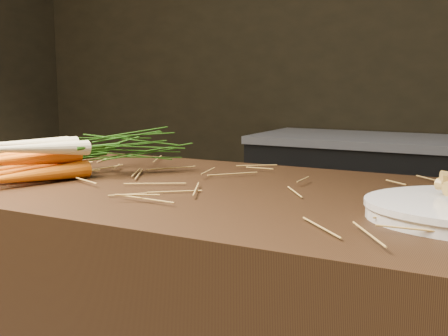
% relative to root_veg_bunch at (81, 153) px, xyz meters
% --- Properties ---
extents(back_counter, '(1.82, 0.62, 0.84)m').
position_rel_root_veg_bunch_xyz_m(back_counter, '(0.53, 1.90, -0.53)').
color(back_counter, black).
rests_on(back_counter, ground).
extents(straw_bedding, '(1.40, 0.60, 0.02)m').
position_rel_root_veg_bunch_xyz_m(straw_bedding, '(0.23, 0.02, -0.04)').
color(straw_bedding, olive).
rests_on(straw_bedding, main_counter).
extents(root_veg_bunch, '(0.36, 0.60, 0.11)m').
position_rel_root_veg_bunch_xyz_m(root_veg_bunch, '(0.00, 0.00, 0.00)').
color(root_veg_bunch, '#BE5C18').
rests_on(root_veg_bunch, main_counter).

